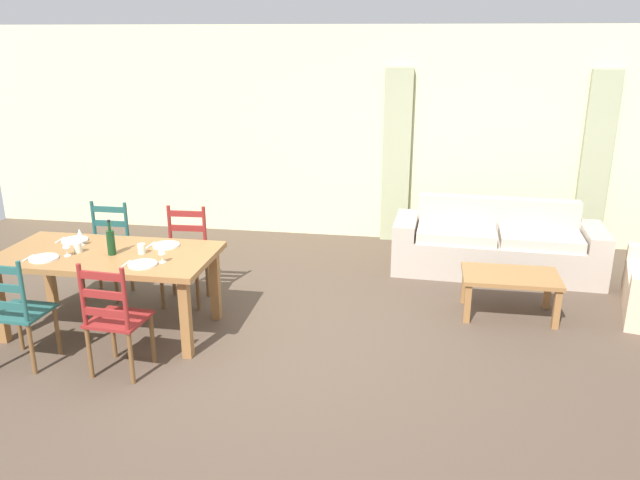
{
  "coord_description": "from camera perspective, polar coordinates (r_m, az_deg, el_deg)",
  "views": [
    {
      "loc": [
        1.23,
        -4.79,
        2.6
      ],
      "look_at": [
        0.32,
        0.72,
        0.75
      ],
      "focal_mm": 35.28,
      "sensor_mm": 36.0,
      "label": 1
    }
  ],
  "objects": [
    {
      "name": "fork_near_left",
      "position": [
        5.97,
        -24.97,
        -1.49
      ],
      "size": [
        0.02,
        0.17,
        0.01
      ],
      "primitive_type": "cube",
      "rotation": [
        0.0,
        0.0,
        0.05
      ],
      "color": "silver",
      "rests_on": "dining_table"
    },
    {
      "name": "dinner_plate_near_right",
      "position": [
        5.45,
        -15.79,
        -2.13
      ],
      "size": [
        0.24,
        0.24,
        0.02
      ],
      "primitive_type": "cylinder",
      "color": "white",
      "rests_on": "dining_table"
    },
    {
      "name": "wine_glass_far_left",
      "position": [
        6.11,
        -20.96,
        0.52
      ],
      "size": [
        0.06,
        0.06,
        0.16
      ],
      "color": "white",
      "rests_on": "dining_table"
    },
    {
      "name": "curtain_panel_left",
      "position": [
        8.1,
        6.94,
        7.49
      ],
      "size": [
        0.35,
        0.08,
        2.2
      ],
      "primitive_type": "cube",
      "color": "#A5AA83",
      "rests_on": "ground_plane"
    },
    {
      "name": "ground_plane",
      "position": [
        5.59,
        -4.47,
        -9.56
      ],
      "size": [
        9.6,
        9.6,
        0.02
      ],
      "primitive_type": "cube",
      "color": "brown"
    },
    {
      "name": "dining_chair_near_left",
      "position": [
        5.61,
        -25.84,
        -5.83
      ],
      "size": [
        0.44,
        0.42,
        0.96
      ],
      "color": "#235652",
      "rests_on": "ground_plane"
    },
    {
      "name": "wall_far",
      "position": [
        8.28,
        0.77,
        9.61
      ],
      "size": [
        9.6,
        0.16,
        2.7
      ],
      "primitive_type": "cube",
      "color": "beige",
      "rests_on": "ground_plane"
    },
    {
      "name": "coffee_cup_primary",
      "position": [
        5.73,
        -15.87,
        -0.77
      ],
      "size": [
        0.07,
        0.07,
        0.09
      ],
      "primitive_type": "cylinder",
      "color": "beige",
      "rests_on": "dining_table"
    },
    {
      "name": "fork_far_right",
      "position": [
        5.94,
        -15.11,
        -0.45
      ],
      "size": [
        0.02,
        0.17,
        0.01
      ],
      "primitive_type": "cube",
      "rotation": [
        0.0,
        0.0,
        -0.04
      ],
      "color": "silver",
      "rests_on": "dining_table"
    },
    {
      "name": "dinner_plate_far_right",
      "position": [
        5.88,
        -13.78,
        -0.47
      ],
      "size": [
        0.24,
        0.24,
        0.02
      ],
      "primitive_type": "cylinder",
      "color": "white",
      "rests_on": "dining_table"
    },
    {
      "name": "dining_chair_far_right",
      "position": [
        6.43,
        -12.13,
        -1.4
      ],
      "size": [
        0.44,
        0.42,
        0.96
      ],
      "color": "maroon",
      "rests_on": "ground_plane"
    },
    {
      "name": "coffee_cup_secondary",
      "position": [
        5.94,
        -21.1,
        -0.64
      ],
      "size": [
        0.07,
        0.07,
        0.09
      ],
      "primitive_type": "cylinder",
      "color": "beige",
      "rests_on": "dining_table"
    },
    {
      "name": "dining_table",
      "position": [
        5.89,
        -18.68,
        -1.88
      ],
      "size": [
        1.9,
        0.96,
        0.75
      ],
      "color": "olive",
      "rests_on": "ground_plane"
    },
    {
      "name": "coffee_table",
      "position": [
        6.26,
        16.88,
        -3.55
      ],
      "size": [
        0.9,
        0.56,
        0.42
      ],
      "color": "olive",
      "rests_on": "ground_plane"
    },
    {
      "name": "dining_chair_near_right",
      "position": [
        5.19,
        -18.11,
        -6.8
      ],
      "size": [
        0.45,
        0.43,
        0.96
      ],
      "color": "maroon",
      "rests_on": "ground_plane"
    },
    {
      "name": "fork_near_right",
      "position": [
        5.52,
        -17.2,
        -2.09
      ],
      "size": [
        0.02,
        0.17,
        0.01
      ],
      "primitive_type": "cube",
      "rotation": [
        0.0,
        0.0,
        -0.01
      ],
      "color": "silver",
      "rests_on": "dining_table"
    },
    {
      "name": "wine_bottle",
      "position": [
        5.76,
        -18.44,
        -0.15
      ],
      "size": [
        0.07,
        0.07,
        0.32
      ],
      "color": "#143819",
      "rests_on": "dining_table"
    },
    {
      "name": "wine_glass_near_right",
      "position": [
        5.45,
        -14.18,
        -0.89
      ],
      "size": [
        0.06,
        0.06,
        0.16
      ],
      "color": "white",
      "rests_on": "dining_table"
    },
    {
      "name": "couch",
      "position": [
        7.41,
        15.66,
        -0.55
      ],
      "size": [
        2.31,
        0.9,
        0.8
      ],
      "color": "#B3A596",
      "rests_on": "ground_plane"
    },
    {
      "name": "dining_chair_far_left",
      "position": [
        6.8,
        -18.74,
        -0.88
      ],
      "size": [
        0.42,
        0.4,
        0.96
      ],
      "color": "#20524D",
      "rests_on": "ground_plane"
    },
    {
      "name": "wine_glass_near_left",
      "position": [
        5.86,
        -22.05,
        -0.33
      ],
      "size": [
        0.06,
        0.06,
        0.16
      ],
      "color": "white",
      "rests_on": "dining_table"
    },
    {
      "name": "fork_far_left",
      "position": [
        6.36,
        -22.52,
        -0.0
      ],
      "size": [
        0.02,
        0.17,
        0.01
      ],
      "primitive_type": "cube",
      "rotation": [
        0.0,
        0.0,
        0.04
      ],
      "color": "silver",
      "rests_on": "dining_table"
    },
    {
      "name": "dinner_plate_far_left",
      "position": [
        6.28,
        -21.36,
        -0.02
      ],
      "size": [
        0.24,
        0.24,
        0.02
      ],
      "primitive_type": "cylinder",
      "color": "white",
      "rests_on": "dining_table"
    },
    {
      "name": "dinner_plate_near_left",
      "position": [
        5.89,
        -23.76,
        -1.53
      ],
      "size": [
        0.24,
        0.24,
        0.02
      ],
      "primitive_type": "cylinder",
      "color": "white",
      "rests_on": "dining_table"
    },
    {
      "name": "curtain_panel_right",
      "position": [
        8.35,
        23.72,
        6.41
      ],
      "size": [
        0.35,
        0.08,
        2.2
      ],
      "primitive_type": "cube",
      "color": "#A5AA83",
      "rests_on": "ground_plane"
    }
  ]
}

